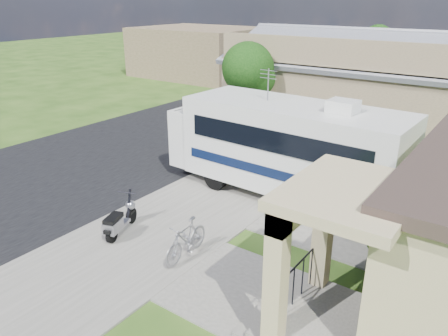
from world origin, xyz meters
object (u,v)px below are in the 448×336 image
Objects in this scene: motorhome at (285,145)px; van at (292,82)px; shrub at (406,232)px; pickup_truck at (254,99)px; garden_hose at (300,296)px; bicycle at (186,242)px; scooter at (119,221)px.

motorhome reaches higher than van.
shrub is 0.38× the size of pickup_truck.
garden_hose is at bearing -123.74° from shrub.
van is at bearing 118.36° from motorhome.
garden_hose is at bearing 0.06° from bicycle.
motorhome is 5.29m from shrub.
pickup_truck is 13.42× the size of garden_hose.
shrub is 1.36× the size of bicycle.
pickup_truck is (-6.75, 8.98, -0.95)m from motorhome.
van reaches higher than garden_hose.
garden_hose is (5.50, 0.41, -0.39)m from scooter.
motorhome is 3.56× the size of shrub.
pickup_truck reaches higher than garden_hose.
scooter is 0.26× the size of pickup_truck.
motorhome is 4.84× the size of bicycle.
scooter is 3.54× the size of garden_hose.
motorhome is 16.86m from van.
van reaches higher than pickup_truck.
motorhome reaches higher than bicycle.
bicycle is 3.74× the size of garden_hose.
shrub is 21.34m from van.
bicycle is 0.28× the size of pickup_truck.
pickup_truck is 16.96m from garden_hose.
motorhome reaches higher than shrub.
pickup_truck is at bearing 87.25° from scooter.
van is (-7.32, 20.15, 0.35)m from bicycle.
pickup_truck is (-4.32, 14.22, 0.37)m from scooter.
garden_hose is at bearing 135.42° from pickup_truck.
bicycle is at bearing -176.22° from garden_hose.
garden_hose is at bearing -15.38° from scooter.
scooter is 5.53m from garden_hose.
pickup_truck is at bearing -76.76° from van.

